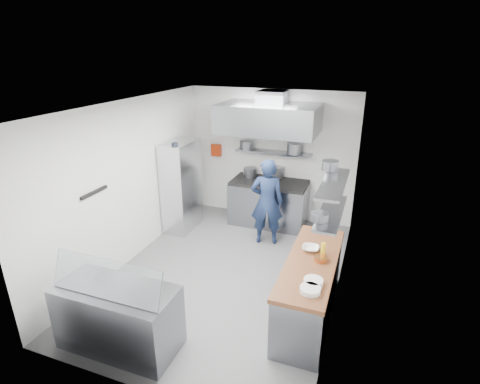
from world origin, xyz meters
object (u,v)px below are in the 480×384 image
at_px(display_case, 119,317).
at_px(chef, 267,202).
at_px(wire_rack, 182,186).
at_px(gas_range, 269,204).

bearing_deg(display_case, chef, 73.80).
distance_m(wire_rack, display_case, 3.44).
height_order(wire_rack, display_case, wire_rack).
relative_size(wire_rack, display_case, 1.23).
bearing_deg(gas_range, wire_rack, -153.44).
distance_m(chef, display_case, 3.43).
distance_m(gas_range, chef, 0.94).
xyz_separation_m(gas_range, wire_rack, (-1.63, -0.81, 0.48)).
bearing_deg(chef, display_case, 58.64).
xyz_separation_m(chef, display_case, (-0.95, -3.27, -0.42)).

